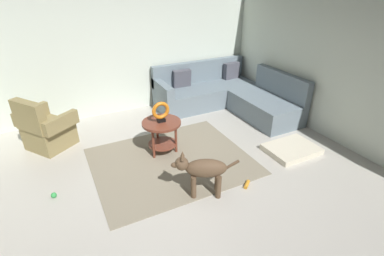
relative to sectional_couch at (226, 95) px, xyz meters
name	(u,v)px	position (x,y,z in m)	size (l,w,h in m)	color
ground_plane	(182,194)	(-1.99, -2.02, -0.34)	(6.00, 6.00, 0.10)	#B7B2A8
wall_back	(115,45)	(-1.99, 0.92, 1.06)	(6.00, 0.12, 2.70)	silver
wall_right	(357,63)	(0.95, -2.02, 1.06)	(0.12, 6.00, 2.70)	silver
area_rug	(172,161)	(-1.84, -1.32, -0.28)	(2.30, 1.90, 0.01)	gray
sectional_couch	(226,95)	(0.00, 0.00, 0.00)	(2.20, 2.25, 0.88)	slate
armchair	(46,130)	(-3.46, -0.03, 0.03)	(0.95, 1.00, 0.88)	olive
side_table	(162,129)	(-1.85, -1.01, 0.13)	(0.60, 0.60, 0.54)	brown
torus_sculpture	(161,111)	(-1.85, -1.01, 0.42)	(0.28, 0.08, 0.33)	black
dog_bed_mat	(291,149)	(-0.01, -1.94, -0.24)	(0.80, 0.60, 0.09)	beige
dog	(203,170)	(-1.78, -2.18, 0.09)	(0.79, 0.43, 0.63)	brown
dog_toy_ball	(54,195)	(-3.50, -1.39, -0.25)	(0.07, 0.07, 0.07)	green
dog_toy_rope	(247,184)	(-1.16, -2.32, -0.26)	(0.05, 0.05, 0.15)	orange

